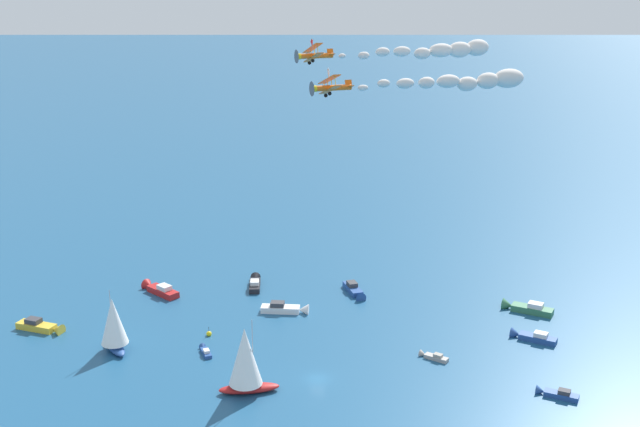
{
  "coord_description": "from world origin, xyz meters",
  "views": [
    {
      "loc": [
        -129.55,
        1.02,
        70.6
      ],
      "look_at": [
        0.17,
        -0.49,
        31.61
      ],
      "focal_mm": 44.31,
      "sensor_mm": 36.0,
      "label": 1
    }
  ],
  "objects_px": {
    "motorboat_outer_ring_f": "(159,289)",
    "marker_buoy": "(209,334)",
    "sailboat_far_stbd": "(114,324)",
    "motorboat_outer_ring_a": "(531,337)",
    "biplane_lead": "(330,87)",
    "motorboat_offshore": "(287,309)",
    "motorboat_near_centre": "(525,308)",
    "motorboat_outer_ring_d": "(205,351)",
    "motorboat_far_port": "(432,356)",
    "motorboat_ahead": "(355,291)",
    "wingwalker_wingman": "(312,43)",
    "wingwalker_lead": "(329,73)",
    "sailboat_outer_ring_e": "(246,360)",
    "motorboat_trailing": "(255,283)",
    "biplane_wingman": "(313,55)",
    "motorboat_outer_ring_c": "(555,394)",
    "motorboat_inshore": "(42,327)"
  },
  "relations": [
    {
      "from": "motorboat_offshore",
      "to": "motorboat_outer_ring_c",
      "type": "relative_size",
      "value": 1.44
    },
    {
      "from": "motorboat_outer_ring_f",
      "to": "biplane_wingman",
      "type": "bearing_deg",
      "value": -133.73
    },
    {
      "from": "motorboat_offshore",
      "to": "motorboat_outer_ring_a",
      "type": "height_order",
      "value": "motorboat_offshore"
    },
    {
      "from": "motorboat_ahead",
      "to": "biplane_wingman",
      "type": "height_order",
      "value": "biplane_wingman"
    },
    {
      "from": "sailboat_far_stbd",
      "to": "motorboat_outer_ring_a",
      "type": "distance_m",
      "value": 83.45
    },
    {
      "from": "marker_buoy",
      "to": "wingwalker_wingman",
      "type": "distance_m",
      "value": 64.06
    },
    {
      "from": "motorboat_trailing",
      "to": "motorboat_outer_ring_f",
      "type": "relative_size",
      "value": 0.96
    },
    {
      "from": "motorboat_outer_ring_a",
      "to": "motorboat_outer_ring_c",
      "type": "bearing_deg",
      "value": 175.33
    },
    {
      "from": "motorboat_outer_ring_c",
      "to": "motorboat_outer_ring_f",
      "type": "distance_m",
      "value": 92.0
    },
    {
      "from": "motorboat_near_centre",
      "to": "motorboat_outer_ring_d",
      "type": "bearing_deg",
      "value": 105.75
    },
    {
      "from": "motorboat_outer_ring_a",
      "to": "biplane_lead",
      "type": "relative_size",
      "value": 1.24
    },
    {
      "from": "sailboat_outer_ring_e",
      "to": "biplane_lead",
      "type": "distance_m",
      "value": 50.02
    },
    {
      "from": "sailboat_outer_ring_e",
      "to": "wingwalker_wingman",
      "type": "distance_m",
      "value": 56.16
    },
    {
      "from": "motorboat_offshore",
      "to": "motorboat_outer_ring_a",
      "type": "distance_m",
      "value": 51.99
    },
    {
      "from": "biplane_lead",
      "to": "motorboat_offshore",
      "type": "bearing_deg",
      "value": 12.92
    },
    {
      "from": "biplane_lead",
      "to": "motorboat_near_centre",
      "type": "bearing_deg",
      "value": -50.44
    },
    {
      "from": "motorboat_trailing",
      "to": "motorboat_near_centre",
      "type": "bearing_deg",
      "value": -104.53
    },
    {
      "from": "motorboat_trailing",
      "to": "motorboat_outer_ring_d",
      "type": "xyz_separation_m",
      "value": [
        -34.8,
        7.41,
        -0.33
      ]
    },
    {
      "from": "sailboat_far_stbd",
      "to": "motorboat_outer_ring_a",
      "type": "height_order",
      "value": "sailboat_far_stbd"
    },
    {
      "from": "motorboat_ahead",
      "to": "biplane_lead",
      "type": "height_order",
      "value": "biplane_lead"
    },
    {
      "from": "motorboat_outer_ring_c",
      "to": "motorboat_outer_ring_f",
      "type": "xyz_separation_m",
      "value": [
        48.35,
        78.27,
        0.29
      ]
    },
    {
      "from": "motorboat_far_port",
      "to": "motorboat_outer_ring_a",
      "type": "xyz_separation_m",
      "value": [
        7.88,
        -21.26,
        0.27
      ]
    },
    {
      "from": "motorboat_inshore",
      "to": "sailboat_outer_ring_e",
      "type": "relative_size",
      "value": 0.78
    },
    {
      "from": "motorboat_near_centre",
      "to": "biplane_wingman",
      "type": "distance_m",
      "value": 76.97
    },
    {
      "from": "sailboat_far_stbd",
      "to": "motorboat_inshore",
      "type": "relative_size",
      "value": 1.15
    },
    {
      "from": "motorboat_near_centre",
      "to": "biplane_wingman",
      "type": "xyz_separation_m",
      "value": [
        -22.71,
        46.56,
        56.93
      ]
    },
    {
      "from": "motorboat_near_centre",
      "to": "motorboat_outer_ring_a",
      "type": "bearing_deg",
      "value": 170.21
    },
    {
      "from": "motorboat_outer_ring_d",
      "to": "biplane_lead",
      "type": "distance_m",
      "value": 61.27
    },
    {
      "from": "motorboat_offshore",
      "to": "motorboat_outer_ring_d",
      "type": "height_order",
      "value": "motorboat_offshore"
    },
    {
      "from": "sailboat_outer_ring_e",
      "to": "wingwalker_lead",
      "type": "relative_size",
      "value": 7.83
    },
    {
      "from": "biplane_lead",
      "to": "motorboat_far_port",
      "type": "bearing_deg",
      "value": -54.83
    },
    {
      "from": "motorboat_inshore",
      "to": "motorboat_outer_ring_f",
      "type": "xyz_separation_m",
      "value": [
        20.21,
        -20.51,
        0.03
      ]
    },
    {
      "from": "sailboat_far_stbd",
      "to": "biplane_wingman",
      "type": "relative_size",
      "value": 1.68
    },
    {
      "from": "motorboat_far_port",
      "to": "motorboat_inshore",
      "type": "bearing_deg",
      "value": 80.31
    },
    {
      "from": "motorboat_outer_ring_a",
      "to": "wingwalker_lead",
      "type": "relative_size",
      "value": 5.16
    },
    {
      "from": "motorboat_outer_ring_f",
      "to": "marker_buoy",
      "type": "xyz_separation_m",
      "value": [
        -23.04,
        -14.47,
        -0.47
      ]
    },
    {
      "from": "motorboat_near_centre",
      "to": "motorboat_trailing",
      "type": "xyz_separation_m",
      "value": [
        15.66,
        60.44,
        -0.12
      ]
    },
    {
      "from": "motorboat_offshore",
      "to": "biplane_lead",
      "type": "bearing_deg",
      "value": -167.08
    },
    {
      "from": "motorboat_ahead",
      "to": "wingwalker_wingman",
      "type": "relative_size",
      "value": 6.65
    },
    {
      "from": "wingwalker_wingman",
      "to": "motorboat_outer_ring_a",
      "type": "bearing_deg",
      "value": -79.84
    },
    {
      "from": "biplane_wingman",
      "to": "marker_buoy",
      "type": "bearing_deg",
      "value": 62.11
    },
    {
      "from": "sailboat_far_stbd",
      "to": "motorboat_outer_ring_d",
      "type": "xyz_separation_m",
      "value": [
        -1.34,
        -17.82,
        -5.26
      ]
    },
    {
      "from": "biplane_lead",
      "to": "motorboat_outer_ring_c",
      "type": "bearing_deg",
      "value": -90.41
    },
    {
      "from": "motorboat_trailing",
      "to": "wingwalker_wingman",
      "type": "xyz_separation_m",
      "value": [
        -37.76,
        -13.65,
        59.1
      ]
    },
    {
      "from": "motorboat_far_port",
      "to": "wingwalker_lead",
      "type": "distance_m",
      "value": 61.01
    },
    {
      "from": "motorboat_outer_ring_c",
      "to": "motorboat_trailing",
      "type": "bearing_deg",
      "value": 47.04
    },
    {
      "from": "motorboat_outer_ring_c",
      "to": "wingwalker_lead",
      "type": "distance_m",
      "value": 68.54
    },
    {
      "from": "motorboat_outer_ring_c",
      "to": "marker_buoy",
      "type": "xyz_separation_m",
      "value": [
        25.31,
        63.8,
        -0.18
      ]
    },
    {
      "from": "motorboat_offshore",
      "to": "wingwalker_lead",
      "type": "xyz_separation_m",
      "value": [
        -35.99,
        -8.17,
        55.44
      ]
    },
    {
      "from": "motorboat_far_port",
      "to": "motorboat_outer_ring_d",
      "type": "height_order",
      "value": "motorboat_far_port"
    }
  ]
}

